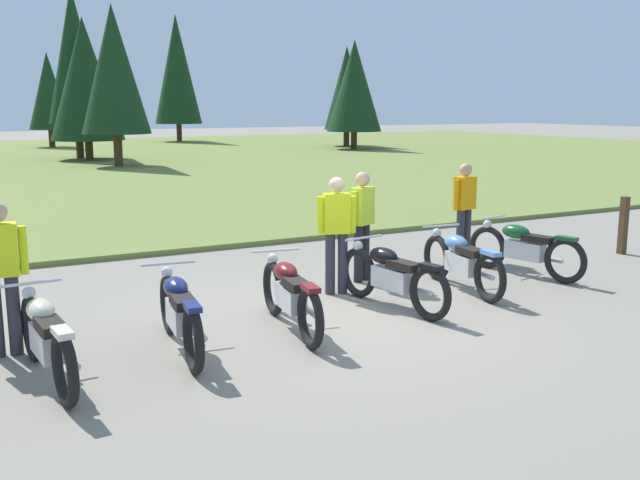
{
  "coord_description": "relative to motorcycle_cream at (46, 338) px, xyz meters",
  "views": [
    {
      "loc": [
        -4.39,
        -7.65,
        2.67
      ],
      "look_at": [
        0.0,
        0.6,
        0.9
      ],
      "focal_mm": 40.5,
      "sensor_mm": 36.0,
      "label": 1
    }
  ],
  "objects": [
    {
      "name": "ground_plane",
      "position": [
        3.59,
        0.51,
        -0.44
      ],
      "size": [
        140.0,
        140.0,
        0.0
      ],
      "primitive_type": "plane",
      "color": "gray"
    },
    {
      "name": "grass_moorland",
      "position": [
        3.59,
        27.3,
        -0.39
      ],
      "size": [
        80.0,
        44.0,
        0.1
      ],
      "primitive_type": "cube",
      "color": "olive",
      "rests_on": "ground"
    },
    {
      "name": "motorcycle_cream",
      "position": [
        0.0,
        0.0,
        0.0
      ],
      "size": [
        0.62,
        2.1,
        0.88
      ],
      "color": "black",
      "rests_on": "ground"
    },
    {
      "name": "motorcycle_navy",
      "position": [
        1.4,
        0.25,
        0.0
      ],
      "size": [
        0.62,
        2.1,
        0.88
      ],
      "color": "black",
      "rests_on": "ground"
    },
    {
      "name": "motorcycle_maroon",
      "position": [
        2.79,
        0.36,
        0.0
      ],
      "size": [
        0.62,
        2.1,
        0.88
      ],
      "color": "black",
      "rests_on": "ground"
    },
    {
      "name": "motorcycle_black",
      "position": [
        4.38,
        0.58,
        0.0
      ],
      "size": [
        0.65,
        2.09,
        0.88
      ],
      "color": "black",
      "rests_on": "ground"
    },
    {
      "name": "motorcycle_sky_blue",
      "position": [
        5.79,
        0.88,
        0.0
      ],
      "size": [
        0.62,
        2.1,
        0.88
      ],
      "color": "black",
      "rests_on": "ground"
    },
    {
      "name": "motorcycle_british_green",
      "position": [
        7.25,
        1.15,
        0.0
      ],
      "size": [
        0.75,
        2.06,
        0.88
      ],
      "color": "black",
      "rests_on": "ground"
    },
    {
      "name": "rider_near_row_end",
      "position": [
        4.81,
        2.04,
        0.51
      ],
      "size": [
        0.5,
        0.35,
        1.67
      ],
      "color": "black",
      "rests_on": "ground"
    },
    {
      "name": "rider_checking_bike",
      "position": [
        7.19,
        2.57,
        0.51
      ],
      "size": [
        0.54,
        0.29,
        1.67
      ],
      "color": "#2D2D38",
      "rests_on": "ground"
    },
    {
      "name": "rider_in_hivis_vest",
      "position": [
        -0.29,
        0.98,
        0.51
      ],
      "size": [
        0.55,
        0.25,
        1.67
      ],
      "color": "#2D2D38",
      "rests_on": "ground"
    },
    {
      "name": "rider_with_back_turned",
      "position": [
        4.1,
        1.56,
        0.51
      ],
      "size": [
        0.53,
        0.32,
        1.67
      ],
      "color": "#2D2D38",
      "rests_on": "ground"
    },
    {
      "name": "trail_marker_post",
      "position": [
        10.02,
        1.57,
        0.08
      ],
      "size": [
        0.12,
        0.12,
        1.04
      ],
      "primitive_type": "cube",
      "color": "#47331E",
      "rests_on": "ground"
    }
  ]
}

